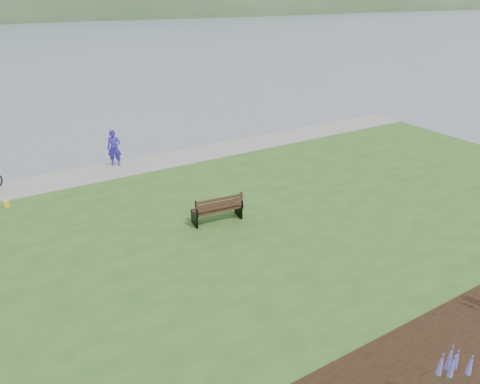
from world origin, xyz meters
name	(u,v)px	position (x,y,z in m)	size (l,w,h in m)	color
ground	(219,228)	(0.00, 0.00, 0.00)	(600.00, 600.00, 0.00)	slate
lawn	(245,247)	(0.00, -2.00, 0.20)	(34.00, 20.00, 0.40)	#2D571E
shoreline_path	(155,162)	(0.00, 6.90, 0.42)	(34.00, 2.20, 0.03)	gray
far_hillside	(51,18)	(20.00, 170.00, 0.00)	(580.00, 80.00, 38.00)	#35542F
park_bench	(218,208)	(-0.12, -0.22, 0.97)	(1.91, 0.94, 1.14)	black
person	(114,145)	(-1.80, 7.50, 1.48)	(0.78, 0.54, 2.16)	#2D23A0
pannier	(7,204)	(-6.89, 5.24, 0.53)	(0.16, 0.25, 0.27)	yellow
echium_4	(447,382)	(-0.07, -9.74, 1.34)	(0.62, 0.62, 2.11)	#123215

